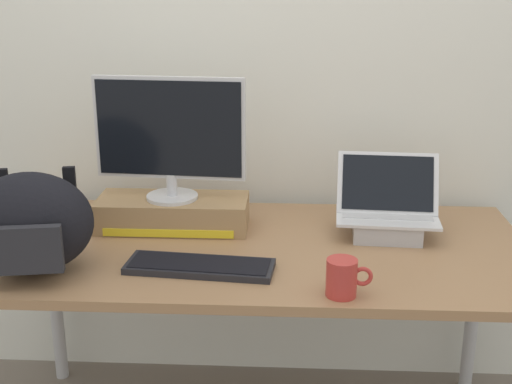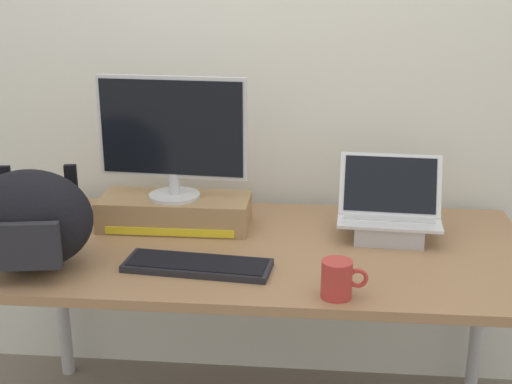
{
  "view_description": "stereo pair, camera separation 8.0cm",
  "coord_description": "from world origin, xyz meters",
  "px_view_note": "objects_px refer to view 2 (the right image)",
  "views": [
    {
      "loc": [
        0.11,
        -2.03,
        1.59
      ],
      "look_at": [
        0.0,
        0.0,
        0.93
      ],
      "focal_mm": 47.75,
      "sensor_mm": 36.0,
      "label": 1
    },
    {
      "loc": [
        0.19,
        -2.02,
        1.59
      ],
      "look_at": [
        0.0,
        0.0,
        0.93
      ],
      "focal_mm": 47.75,
      "sensor_mm": 36.0,
      "label": 2
    }
  ],
  "objects_px": {
    "external_keyboard": "(198,265)",
    "messenger_backpack": "(31,220)",
    "open_laptop": "(389,220)",
    "desktop_monitor": "(172,135)",
    "toner_box_yellow": "(175,212)",
    "plush_toy": "(40,222)",
    "coffee_mug": "(338,279)"
  },
  "relations": [
    {
      "from": "external_keyboard",
      "to": "messenger_backpack",
      "type": "relative_size",
      "value": 1.13
    },
    {
      "from": "open_laptop",
      "to": "external_keyboard",
      "type": "distance_m",
      "value": 0.66
    },
    {
      "from": "desktop_monitor",
      "to": "messenger_backpack",
      "type": "xyz_separation_m",
      "value": [
        -0.35,
        -0.37,
        -0.17
      ]
    },
    {
      "from": "toner_box_yellow",
      "to": "plush_toy",
      "type": "xyz_separation_m",
      "value": [
        -0.43,
        -0.14,
        -0.0
      ]
    },
    {
      "from": "desktop_monitor",
      "to": "plush_toy",
      "type": "bearing_deg",
      "value": -158.07
    },
    {
      "from": "coffee_mug",
      "to": "external_keyboard",
      "type": "bearing_deg",
      "value": 160.36
    },
    {
      "from": "coffee_mug",
      "to": "desktop_monitor",
      "type": "bearing_deg",
      "value": 138.2
    },
    {
      "from": "external_keyboard",
      "to": "plush_toy",
      "type": "height_order",
      "value": "plush_toy"
    },
    {
      "from": "desktop_monitor",
      "to": "open_laptop",
      "type": "distance_m",
      "value": 0.77
    },
    {
      "from": "toner_box_yellow",
      "to": "messenger_backpack",
      "type": "xyz_separation_m",
      "value": [
        -0.35,
        -0.38,
        0.1
      ]
    },
    {
      "from": "open_laptop",
      "to": "plush_toy",
      "type": "distance_m",
      "value": 1.15
    },
    {
      "from": "open_laptop",
      "to": "toner_box_yellow",
      "type": "bearing_deg",
      "value": -178.88
    },
    {
      "from": "open_laptop",
      "to": "coffee_mug",
      "type": "distance_m",
      "value": 0.49
    },
    {
      "from": "toner_box_yellow",
      "to": "plush_toy",
      "type": "height_order",
      "value": "toner_box_yellow"
    },
    {
      "from": "external_keyboard",
      "to": "coffee_mug",
      "type": "distance_m",
      "value": 0.44
    },
    {
      "from": "toner_box_yellow",
      "to": "plush_toy",
      "type": "relative_size",
      "value": 5.08
    },
    {
      "from": "toner_box_yellow",
      "to": "messenger_backpack",
      "type": "bearing_deg",
      "value": -132.68
    },
    {
      "from": "external_keyboard",
      "to": "coffee_mug",
      "type": "bearing_deg",
      "value": -14.15
    },
    {
      "from": "toner_box_yellow",
      "to": "coffee_mug",
      "type": "height_order",
      "value": "same"
    },
    {
      "from": "open_laptop",
      "to": "messenger_backpack",
      "type": "relative_size",
      "value": 0.88
    },
    {
      "from": "plush_toy",
      "to": "toner_box_yellow",
      "type": "bearing_deg",
      "value": 17.76
    },
    {
      "from": "open_laptop",
      "to": "desktop_monitor",
      "type": "bearing_deg",
      "value": -178.79
    },
    {
      "from": "open_laptop",
      "to": "external_keyboard",
      "type": "bearing_deg",
      "value": -148.36
    },
    {
      "from": "coffee_mug",
      "to": "plush_toy",
      "type": "bearing_deg",
      "value": 160.09
    },
    {
      "from": "toner_box_yellow",
      "to": "open_laptop",
      "type": "xyz_separation_m",
      "value": [
        0.72,
        -0.03,
        0.01
      ]
    },
    {
      "from": "open_laptop",
      "to": "external_keyboard",
      "type": "xyz_separation_m",
      "value": [
        -0.59,
        -0.31,
        -0.05
      ]
    },
    {
      "from": "external_keyboard",
      "to": "plush_toy",
      "type": "bearing_deg",
      "value": 165.38
    },
    {
      "from": "desktop_monitor",
      "to": "toner_box_yellow",
      "type": "bearing_deg",
      "value": 88.43
    },
    {
      "from": "toner_box_yellow",
      "to": "coffee_mug",
      "type": "distance_m",
      "value": 0.73
    },
    {
      "from": "plush_toy",
      "to": "desktop_monitor",
      "type": "bearing_deg",
      "value": 17.62
    },
    {
      "from": "external_keyboard",
      "to": "toner_box_yellow",
      "type": "bearing_deg",
      "value": 117.26
    },
    {
      "from": "toner_box_yellow",
      "to": "desktop_monitor",
      "type": "relative_size",
      "value": 1.01
    }
  ]
}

